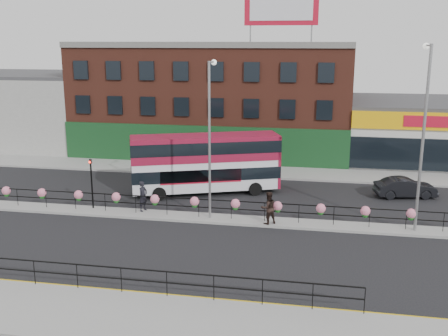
% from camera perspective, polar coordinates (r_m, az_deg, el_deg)
% --- Properties ---
extents(ground, '(120.00, 120.00, 0.00)m').
position_cam_1_polar(ground, '(31.75, -0.99, -5.66)').
color(ground, black).
rests_on(ground, ground).
extents(south_pavement, '(60.00, 4.00, 0.15)m').
position_cam_1_polar(south_pavement, '(21.13, -7.73, -16.15)').
color(south_pavement, '#959592').
rests_on(south_pavement, ground).
extents(north_pavement, '(60.00, 4.00, 0.15)m').
position_cam_1_polar(north_pavement, '(43.06, 2.18, -0.32)').
color(north_pavement, '#959592').
rests_on(north_pavement, ground).
extents(median, '(60.00, 1.60, 0.15)m').
position_cam_1_polar(median, '(31.72, -0.99, -5.53)').
color(median, '#959592').
rests_on(median, ground).
extents(yellow_line_inner, '(60.00, 0.10, 0.01)m').
position_cam_1_polar(yellow_line_inner, '(23.09, -5.91, -13.54)').
color(yellow_line_inner, gold).
rests_on(yellow_line_inner, ground).
extents(yellow_line_outer, '(60.00, 0.10, 0.01)m').
position_cam_1_polar(yellow_line_outer, '(22.93, -6.04, -13.74)').
color(yellow_line_outer, gold).
rests_on(yellow_line_outer, ground).
extents(brick_building, '(25.00, 12.21, 10.30)m').
position_cam_1_polar(brick_building, '(50.58, -0.97, 7.62)').
color(brick_building, brown).
rests_on(brick_building, ground).
extents(supermarket, '(15.00, 12.25, 5.30)m').
position_cam_1_polar(supermarket, '(50.86, 21.76, 3.86)').
color(supermarket, silver).
rests_on(supermarket, ground).
extents(warehouse_west, '(15.50, 12.00, 7.30)m').
position_cam_1_polar(warehouse_west, '(58.27, -20.98, 6.08)').
color(warehouse_west, '#9F9F9B').
rests_on(warehouse_west, ground).
extents(billboard, '(6.00, 0.29, 4.40)m').
position_cam_1_polar(billboard, '(44.52, 6.26, 17.08)').
color(billboard, '#B70F26').
rests_on(billboard, brick_building).
extents(median_railing, '(30.04, 0.56, 1.23)m').
position_cam_1_polar(median_railing, '(31.42, -1.00, -3.86)').
color(median_railing, black).
rests_on(median_railing, median).
extents(south_railing, '(20.04, 0.05, 1.12)m').
position_cam_1_polar(south_railing, '(22.94, -11.15, -11.28)').
color(south_railing, black).
rests_on(south_railing, south_pavement).
extents(double_decker_bus, '(10.48, 5.93, 4.16)m').
position_cam_1_polar(double_decker_bus, '(36.51, -1.97, 1.10)').
color(double_decker_bus, silver).
rests_on(double_decker_bus, ground).
extents(car, '(3.14, 4.74, 1.37)m').
position_cam_1_polar(car, '(38.10, 19.14, -2.03)').
color(car, black).
rests_on(car, ground).
extents(pedestrian_a, '(0.99, 0.90, 1.90)m').
position_cam_1_polar(pedestrian_a, '(33.03, -8.81, -3.04)').
color(pedestrian_a, black).
rests_on(pedestrian_a, median).
extents(pedestrian_b, '(1.59, 1.57, 1.93)m').
position_cam_1_polar(pedestrian_b, '(30.48, 4.84, -4.34)').
color(pedestrian_b, black).
rests_on(pedestrian_b, median).
extents(lamp_column_west, '(0.33, 1.63, 9.30)m').
position_cam_1_polar(lamp_column_west, '(30.58, -1.51, 4.54)').
color(lamp_column_west, gray).
rests_on(lamp_column_west, median).
extents(lamp_column_east, '(0.37, 1.80, 10.26)m').
position_cam_1_polar(lamp_column_east, '(30.33, 20.90, 4.65)').
color(lamp_column_east, gray).
rests_on(lamp_column_east, median).
extents(traffic_light_median, '(0.15, 0.28, 3.65)m').
position_cam_1_polar(traffic_light_median, '(33.84, -14.27, -0.50)').
color(traffic_light_median, black).
rests_on(traffic_light_median, median).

